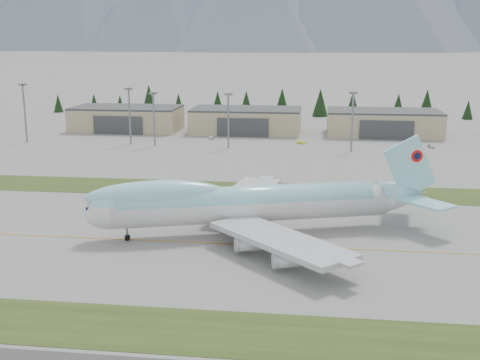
# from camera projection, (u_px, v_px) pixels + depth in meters

# --- Properties ---
(ground) EXTENTS (7000.00, 7000.00, 0.00)m
(ground) POSITION_uv_depth(u_px,v_px,m) (234.00, 244.00, 122.75)
(ground) COLOR slate
(ground) RESTS_ON ground
(grass_strip_near) EXTENTS (400.00, 14.00, 0.08)m
(grass_strip_near) POSITION_uv_depth(u_px,v_px,m) (198.00, 332.00, 86.06)
(grass_strip_near) COLOR #2C3F16
(grass_strip_near) RESTS_ON ground
(grass_strip_far) EXTENTS (400.00, 18.00, 0.08)m
(grass_strip_far) POSITION_uv_depth(u_px,v_px,m) (256.00, 190.00, 166.20)
(grass_strip_far) COLOR #2C3F16
(grass_strip_far) RESTS_ON ground
(taxiway_line_main) EXTENTS (400.00, 0.40, 0.02)m
(taxiway_line_main) POSITION_uv_depth(u_px,v_px,m) (234.00, 244.00, 122.75)
(taxiway_line_main) COLOR #C68A17
(taxiway_line_main) RESTS_ON ground
(boeing_747_freighter) EXTENTS (77.53, 64.15, 20.49)m
(boeing_747_freighter) POSITION_uv_depth(u_px,v_px,m) (248.00, 203.00, 127.94)
(boeing_747_freighter) COLOR silver
(boeing_747_freighter) RESTS_ON ground
(hangar_left) EXTENTS (48.00, 26.60, 10.80)m
(hangar_left) POSITION_uv_depth(u_px,v_px,m) (127.00, 118.00, 274.86)
(hangar_left) COLOR tan
(hangar_left) RESTS_ON ground
(hangar_center) EXTENTS (48.00, 26.60, 10.80)m
(hangar_center) POSITION_uv_depth(u_px,v_px,m) (246.00, 120.00, 268.10)
(hangar_center) COLOR tan
(hangar_center) RESTS_ON ground
(hangar_right) EXTENTS (48.00, 26.60, 10.80)m
(hangar_right) POSITION_uv_depth(u_px,v_px,m) (383.00, 123.00, 260.72)
(hangar_right) COLOR tan
(hangar_right) RESTS_ON ground
(floodlight_masts) EXTENTS (185.84, 10.44, 23.59)m
(floodlight_masts) POSITION_uv_depth(u_px,v_px,m) (226.00, 107.00, 227.66)
(floodlight_masts) COLOR slate
(floodlight_masts) RESTS_ON ground
(service_vehicle_a) EXTENTS (3.10, 4.18, 1.32)m
(service_vehicle_a) POSITION_uv_depth(u_px,v_px,m) (211.00, 139.00, 251.31)
(service_vehicle_a) COLOR white
(service_vehicle_a) RESTS_ON ground
(service_vehicle_b) EXTENTS (4.12, 2.89, 1.29)m
(service_vehicle_b) POSITION_uv_depth(u_px,v_px,m) (301.00, 144.00, 240.06)
(service_vehicle_b) COLOR yellow
(service_vehicle_b) RESTS_ON ground
(service_vehicle_c) EXTENTS (2.24, 4.48, 1.25)m
(service_vehicle_c) POSITION_uv_depth(u_px,v_px,m) (431.00, 148.00, 231.54)
(service_vehicle_c) COLOR #B3B3B8
(service_vehicle_c) RESTS_ON ground
(conifer_belt) EXTENTS (264.63, 15.15, 15.97)m
(conifer_belt) POSITION_uv_depth(u_px,v_px,m) (288.00, 103.00, 326.21)
(conifer_belt) COLOR black
(conifer_belt) RESTS_ON ground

